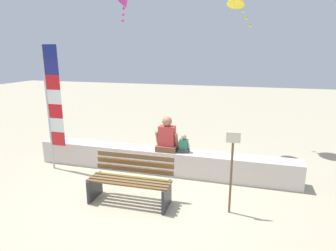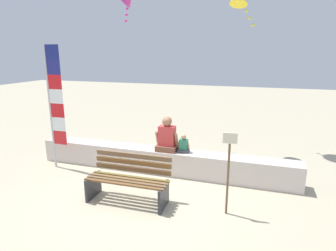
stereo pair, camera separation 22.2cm
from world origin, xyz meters
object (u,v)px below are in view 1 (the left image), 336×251
(person_child, at_px, (184,145))
(sign_post, at_px, (232,167))
(park_bench, at_px, (131,181))
(flag_banner, at_px, (52,101))
(person_adult, at_px, (167,137))

(person_child, relative_size, sign_post, 0.28)
(park_bench, bearing_deg, flag_banner, 157.54)
(person_adult, relative_size, flag_banner, 0.27)
(person_child, distance_m, flag_banner, 3.23)
(sign_post, bearing_deg, person_adult, 138.49)
(person_child, height_order, sign_post, sign_post)
(park_bench, relative_size, sign_post, 1.07)
(person_adult, relative_size, sign_post, 0.55)
(person_child, bearing_deg, person_adult, -179.93)
(person_child, height_order, flag_banner, flag_banner)
(person_adult, xyz_separation_m, sign_post, (1.56, -1.38, -0.01))
(park_bench, height_order, flag_banner, flag_banner)
(flag_banner, xyz_separation_m, sign_post, (4.20, -0.88, -0.81))
(park_bench, distance_m, person_child, 1.66)
(sign_post, bearing_deg, flag_banner, 168.21)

